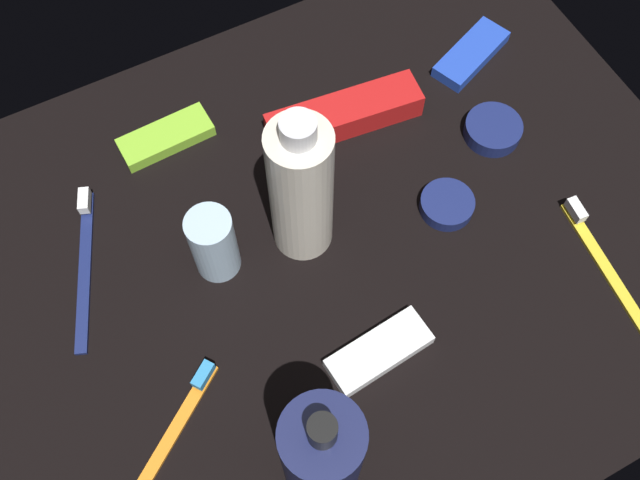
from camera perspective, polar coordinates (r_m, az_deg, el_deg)
The scene contains 13 objects.
ground_plane at distance 76.05cm, azimuth 0.00°, elevation -1.20°, with size 84.00×64.00×1.20cm, color black.
lotion_bottle at distance 61.12cm, azimuth 0.16°, elevation -16.48°, with size 6.69×6.69×18.62cm.
bodywash_bottle at distance 68.35cm, azimuth -1.51°, elevation 3.96°, with size 6.16×6.16×20.06cm.
deodorant_stick at distance 71.80cm, azimuth -8.37°, elevation -0.31°, with size 4.59×4.59×8.83cm, color silver.
toothbrush_navy at distance 78.41cm, azimuth -18.04°, elevation -1.39°, with size 7.80×17.16×2.10cm.
toothbrush_yellow at distance 79.85cm, azimuth 21.55°, elevation -1.81°, with size 2.93×18.03×2.10cm.
toothbrush_orange at distance 70.34cm, azimuth -11.80°, elevation -15.01°, with size 15.37×11.41×2.10cm.
toothpaste_box_red at distance 82.53cm, azimuth 1.91°, elevation 9.81°, with size 17.60×4.40×3.20cm, color red.
snack_bar_white at distance 70.96cm, azimuth 4.30°, elevation -8.91°, with size 10.40×4.00×1.50cm, color white.
snack_bar_blue at distance 90.81cm, azimuth 11.79°, elevation 14.12°, with size 10.40×4.00×1.50cm, color blue.
snack_bar_lime at distance 83.59cm, azimuth -12.01°, elevation 7.92°, with size 10.40×4.00×1.50cm, color #8CD133.
cream_tin_left at distance 84.42cm, azimuth 13.43°, elevation 8.44°, with size 6.40×6.40×1.83cm, color navy.
cream_tin_right at distance 78.40cm, azimuth 9.94°, elevation 2.76°, with size 5.78×5.78×1.56cm, color navy.
Camera 1 is at (-14.89, -28.48, 68.33)cm, focal length 40.71 mm.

